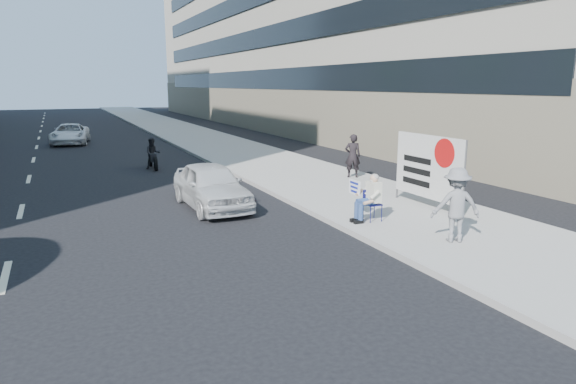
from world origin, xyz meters
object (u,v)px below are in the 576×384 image
white_sedan_near (211,185)px  white_sedan_far (70,134)px  seated_protester (369,195)px  motorcycle (153,155)px  pedestrian_woman (353,156)px  jogger (456,205)px  protest_banner (428,167)px

white_sedan_near → white_sedan_far: 21.28m
white_sedan_far → seated_protester: bearing=-67.4°
white_sedan_near → motorcycle: motorcycle is taller
seated_protester → pedestrian_woman: bearing=62.4°
seated_protester → white_sedan_near: seated_protester is taller
white_sedan_near → motorcycle: (-0.34, 8.51, -0.07)m
seated_protester → jogger: size_ratio=0.73×
jogger → white_sedan_far: size_ratio=0.38×
white_sedan_far → motorcycle: (3.16, -12.48, -0.01)m
seated_protester → white_sedan_far: (-6.81, 24.88, -0.23)m
protest_banner → white_sedan_far: 26.00m
white_sedan_near → seated_protester: bearing=-51.1°
protest_banner → white_sedan_near: 6.68m
jogger → pedestrian_woman: jogger is taller
seated_protester → protest_banner: size_ratio=0.43×
white_sedan_near → pedestrian_woman: bearing=16.7°
seated_protester → motorcycle: bearing=106.4°
seated_protester → pedestrian_woman: (3.13, 6.00, 0.15)m
pedestrian_woman → white_sedan_far: 21.34m
pedestrian_woman → seated_protester: bearing=86.5°
jogger → white_sedan_near: 7.56m
white_sedan_far → white_sedan_near: bearing=-73.2°
white_sedan_near → motorcycle: 8.52m
jogger → motorcycle: (-4.50, 14.81, -0.40)m
pedestrian_woman → protest_banner: 5.45m
white_sedan_far → motorcycle: 12.88m
jogger → protest_banner: (1.62, 3.02, 0.36)m
pedestrian_woman → white_sedan_far: pedestrian_woman is taller
protest_banner → motorcycle: protest_banner is taller
pedestrian_woman → jogger: bearing=98.9°
seated_protester → white_sedan_near: size_ratio=0.31×
jogger → seated_protester: bearing=-46.6°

